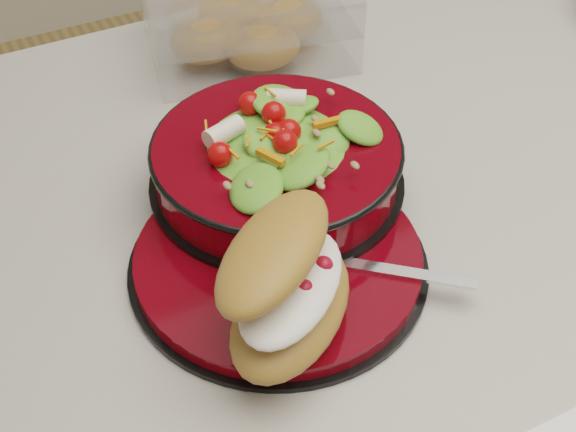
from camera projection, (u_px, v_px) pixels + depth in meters
name	position (u px, v px, depth m)	size (l,w,h in m)	color
island_counter	(376.00, 378.00, 1.18)	(1.24, 0.74, 0.90)	silver
dinner_plate	(279.00, 260.00, 0.73)	(0.27, 0.27, 0.02)	black
salad_bowl	(276.00, 154.00, 0.76)	(0.25, 0.25, 0.10)	black
croissant	(288.00, 284.00, 0.63)	(0.17, 0.18, 0.09)	#A66532
fork	(374.00, 268.00, 0.71)	(0.14, 0.12, 0.00)	silver
pastry_box	(248.00, 20.00, 0.98)	(0.27, 0.22, 0.09)	white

